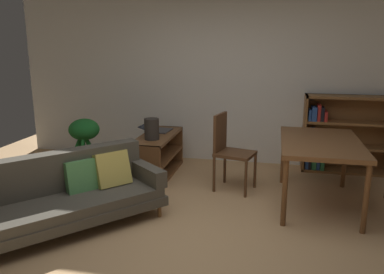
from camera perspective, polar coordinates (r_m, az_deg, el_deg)
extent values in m
plane|color=tan|center=(3.83, 0.03, -15.05)|extent=(8.16, 8.16, 0.00)
cube|color=silver|center=(6.04, 5.54, 9.01)|extent=(6.80, 0.10, 2.70)
cylinder|color=brown|center=(4.29, -4.82, -10.78)|extent=(0.04, 0.04, 0.13)
cylinder|color=brown|center=(4.78, -8.71, -8.26)|extent=(0.04, 0.04, 0.13)
cube|color=#474238|center=(4.16, -17.38, -10.42)|extent=(1.78, 1.89, 0.10)
cube|color=#474238|center=(4.13, -17.49, -9.15)|extent=(1.71, 1.82, 0.10)
cube|color=#474238|center=(4.28, -18.96, -4.75)|extent=(1.32, 1.48, 0.41)
cube|color=#474238|center=(4.41, -6.89, -5.15)|extent=(0.62, 0.56, 0.18)
cube|color=#4C894C|center=(4.23, -15.87, -5.55)|extent=(0.34, 0.36, 0.35)
cube|color=tan|center=(4.32, -11.71, -4.66)|extent=(0.43, 0.44, 0.40)
cube|color=brown|center=(6.06, -3.44, -1.12)|extent=(0.44, 0.04, 0.58)
cube|color=brown|center=(4.99, -7.08, -4.50)|extent=(0.44, 0.04, 0.58)
cube|color=brown|center=(5.52, -5.08, -2.84)|extent=(0.44, 1.17, 0.04)
cube|color=brown|center=(5.45, -5.14, 0.09)|extent=(0.44, 1.21, 0.04)
cube|color=brown|center=(5.60, -5.02, -5.30)|extent=(0.44, 1.17, 0.04)
cube|color=#333338|center=(5.68, -4.41, 0.95)|extent=(0.25, 0.35, 0.02)
cube|color=black|center=(5.75, -6.41, 1.43)|extent=(0.23, 0.33, 0.07)
cylinder|color=#2D2823|center=(5.18, -5.95, 1.18)|extent=(0.20, 0.20, 0.28)
cylinder|color=slate|center=(5.17, -5.96, 1.79)|extent=(0.11, 0.11, 0.01)
cylinder|color=#333338|center=(5.70, -15.23, -4.27)|extent=(0.25, 0.25, 0.25)
cylinder|color=#1E6B28|center=(5.56, -14.78, -1.60)|extent=(0.21, 0.10, 0.35)
cylinder|color=#1E6B28|center=(5.65, -14.65, -1.32)|extent=(0.15, 0.16, 0.36)
cylinder|color=#1E6B28|center=(5.70, -15.67, -0.13)|extent=(0.17, 0.22, 0.57)
cylinder|color=#1E6B28|center=(5.67, -16.15, -1.00)|extent=(0.21, 0.08, 0.42)
cylinder|color=#1E6B28|center=(5.58, -16.49, -1.06)|extent=(0.19, 0.19, 0.47)
cylinder|color=#1E6B28|center=(5.46, -15.79, -0.95)|extent=(0.12, 0.33, 0.54)
ellipsoid|color=#1E6B28|center=(5.56, -15.58, 1.09)|extent=(0.42, 0.42, 0.29)
cylinder|color=brown|center=(5.30, 13.26, -2.90)|extent=(0.06, 0.06, 0.72)
cylinder|color=brown|center=(4.08, 13.46, -8.01)|extent=(0.06, 0.06, 0.72)
cylinder|color=brown|center=(5.38, 21.53, -3.27)|extent=(0.06, 0.06, 0.72)
cylinder|color=brown|center=(4.18, 24.23, -8.36)|extent=(0.06, 0.06, 0.72)
cube|color=brown|center=(4.61, 18.42, -0.82)|extent=(0.87, 1.39, 0.05)
cylinder|color=#56351E|center=(5.09, 9.25, -4.93)|extent=(0.04, 0.04, 0.46)
cylinder|color=#56351E|center=(4.76, 7.90, -6.21)|extent=(0.04, 0.04, 0.46)
cylinder|color=#56351E|center=(5.22, 4.84, -4.31)|extent=(0.04, 0.04, 0.46)
cylinder|color=#56351E|center=(4.90, 3.23, -5.50)|extent=(0.04, 0.04, 0.46)
cube|color=#56351E|center=(4.92, 6.37, -2.47)|extent=(0.54, 0.50, 0.04)
cube|color=#56351E|center=(4.92, 4.16, 0.72)|extent=(0.13, 0.36, 0.48)
cube|color=brown|center=(5.91, 16.17, 0.64)|extent=(0.04, 0.33, 1.12)
cube|color=brown|center=(5.89, 22.29, 5.46)|extent=(1.22, 0.33, 0.04)
cube|color=brown|center=(6.12, 21.38, -4.58)|extent=(1.22, 0.33, 0.04)
cube|color=brown|center=(6.12, 21.61, 0.66)|extent=(1.18, 0.04, 1.12)
cube|color=brown|center=(6.02, 21.68, -1.31)|extent=(1.18, 0.32, 0.04)
cube|color=brown|center=(5.95, 21.98, 2.01)|extent=(1.18, 0.32, 0.04)
cube|color=#2D5199|center=(5.99, 16.49, -3.38)|extent=(0.04, 0.20, 0.20)
cube|color=black|center=(6.01, 16.86, -3.48)|extent=(0.03, 0.25, 0.18)
cube|color=#337F47|center=(6.01, 17.42, -3.47)|extent=(0.06, 0.25, 0.19)
cube|color=#2D5199|center=(6.01, 17.98, -3.67)|extent=(0.04, 0.20, 0.15)
cube|color=#337F47|center=(6.03, 18.54, -3.39)|extent=(0.05, 0.27, 0.21)
cube|color=#2D5199|center=(5.92, 16.72, -0.20)|extent=(0.05, 0.26, 0.16)
cube|color=#2D5199|center=(5.91, 17.31, 0.12)|extent=(0.06, 0.24, 0.23)
cube|color=black|center=(5.92, 17.92, -0.15)|extent=(0.05, 0.24, 0.18)
cube|color=black|center=(5.93, 18.48, -0.17)|extent=(0.06, 0.26, 0.18)
cube|color=#337F47|center=(5.94, 19.01, -0.36)|extent=(0.04, 0.25, 0.15)
cube|color=#2D5199|center=(5.83, 16.90, 3.18)|extent=(0.03, 0.22, 0.16)
cube|color=#2D5199|center=(5.84, 17.47, 3.35)|extent=(0.07, 0.26, 0.20)
cube|color=red|center=(5.84, 18.12, 3.46)|extent=(0.04, 0.22, 0.23)
cube|color=black|center=(5.84, 18.56, 3.26)|extent=(0.05, 0.21, 0.19)
cube|color=red|center=(5.87, 18.99, 3.01)|extent=(0.04, 0.28, 0.14)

